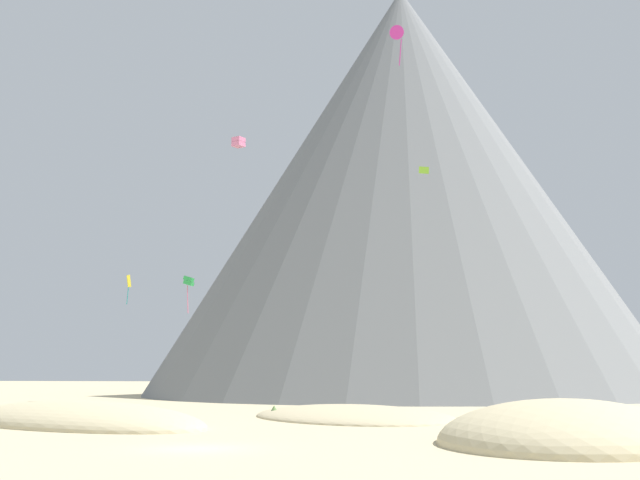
# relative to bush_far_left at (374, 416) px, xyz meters

# --- Properties ---
(ground_plane) EXTENTS (400.00, 400.00, 0.00)m
(ground_plane) POSITION_rel_bush_far_left_xyz_m (-5.70, -22.06, -0.31)
(ground_plane) COLOR beige
(dune_foreground_left) EXTENTS (21.81, 24.28, 1.81)m
(dune_foreground_left) POSITION_rel_bush_far_left_xyz_m (-1.86, 2.40, -0.31)
(dune_foreground_left) COLOR #CCBA8E
(dune_foreground_left) RESTS_ON ground_plane
(dune_foreground_right) EXTENTS (13.73, 17.16, 4.22)m
(dune_foreground_right) POSITION_rel_bush_far_left_xyz_m (10.76, -16.88, -0.31)
(dune_foreground_right) COLOR beige
(dune_foreground_right) RESTS_ON ground_plane
(dune_midground) EXTENTS (24.30, 20.36, 3.01)m
(dune_midground) POSITION_rel_bush_far_left_xyz_m (-18.28, -7.70, -0.31)
(dune_midground) COLOR beige
(dune_midground) RESTS_ON ground_plane
(bush_far_left) EXTENTS (2.36, 2.36, 0.61)m
(bush_far_left) POSITION_rel_bush_far_left_xyz_m (0.00, 0.00, 0.00)
(bush_far_left) COLOR #568442
(bush_far_left) RESTS_ON ground_plane
(bush_ridge_crest) EXTENTS (2.08, 2.08, 0.55)m
(bush_ridge_crest) POSITION_rel_bush_far_left_xyz_m (11.09, -23.40, -0.03)
(bush_ridge_crest) COLOR #668C4C
(bush_ridge_crest) RESTS_ON ground_plane
(bush_near_right) EXTENTS (1.11, 1.11, 0.88)m
(bush_near_right) POSITION_rel_bush_far_left_xyz_m (-7.58, 1.92, 0.13)
(bush_near_right) COLOR #668C4C
(bush_near_right) RESTS_ON ground_plane
(rock_massif) EXTENTS (79.81, 79.81, 59.87)m
(rock_massif) POSITION_rel_bush_far_left_xyz_m (-0.50, 57.85, 27.43)
(rock_massif) COLOR slate
(rock_massif) RESTS_ON ground_plane
(kite_yellow_low) EXTENTS (0.31, 1.13, 3.44)m
(kite_yellow_low) POSITION_rel_bush_far_left_xyz_m (-31.16, 30.40, 13.00)
(kite_yellow_low) COLOR yellow
(kite_magenta_high) EXTENTS (1.26, 0.47, 3.56)m
(kite_magenta_high) POSITION_rel_bush_far_left_xyz_m (1.49, 8.11, 31.53)
(kite_magenta_high) COLOR #D1339E
(kite_pink_high) EXTENTS (1.56, 1.56, 1.08)m
(kite_pink_high) POSITION_rel_bush_far_left_xyz_m (-18.61, 31.16, 29.39)
(kite_pink_high) COLOR pink
(kite_green_low) EXTENTS (0.93, 0.86, 3.74)m
(kite_green_low) POSITION_rel_bush_far_left_xyz_m (-20.25, 19.33, 11.81)
(kite_green_low) COLOR green
(kite_lime_mid) EXTENTS (1.06, 0.34, 0.82)m
(kite_lime_mid) POSITION_rel_bush_far_left_xyz_m (3.00, 24.73, 23.58)
(kite_lime_mid) COLOR #8CD133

